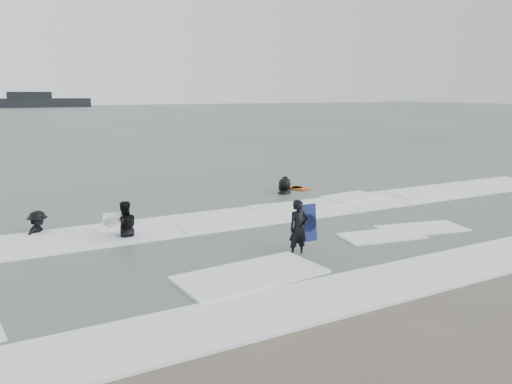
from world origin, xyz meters
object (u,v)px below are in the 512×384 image
surfer_breaker (39,235)px  surfer_right_far (285,195)px  surfer_centre (298,256)px  surfer_right_near (285,191)px  surfer_wading (125,238)px  vessel_horizon (30,102)px

surfer_breaker → surfer_right_far: surfer_right_far is taller
surfer_centre → surfer_right_near: 8.66m
surfer_centre → surfer_right_far: surfer_right_far is taller
surfer_wading → surfer_centre: bearing=136.6°
surfer_centre → surfer_wading: 5.12m
surfer_right_near → surfer_right_far: surfer_right_far is taller
surfer_right_near → vessel_horizon: (-1.25, 133.11, 1.58)m
surfer_breaker → vessel_horizon: size_ratio=0.05×
surfer_breaker → surfer_right_far: (9.44, 1.67, 0.00)m
surfer_right_far → vessel_horizon: 133.86m
surfer_wading → surfer_right_near: size_ratio=0.92×
surfer_breaker → surfer_right_near: surfer_right_near is taller
surfer_right_near → vessel_horizon: 133.13m
surfer_right_far → surfer_right_near: bearing=-136.6°
vessel_horizon → surfer_centre: bearing=-91.2°
surfer_centre → surfer_breaker: 7.73m
surfer_right_near → surfer_wading: bearing=-22.9°
surfer_centre → surfer_wading: (-3.55, 3.69, 0.00)m
surfer_right_near → surfer_right_far: (-0.46, -0.74, 0.00)m
surfer_wading → vessel_horizon: size_ratio=0.05×
surfer_wading → surfer_right_near: bearing=-150.5°
surfer_wading → surfer_breaker: (-2.18, 1.49, 0.00)m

